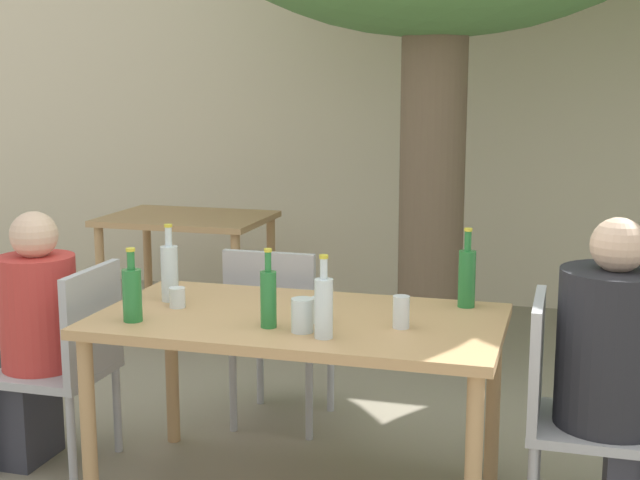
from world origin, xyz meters
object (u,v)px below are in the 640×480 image
(person_seated_1, at_px, (632,398))
(water_bottle_3, at_px, (170,271))
(green_bottle_2, at_px, (268,297))
(drinking_glass_2, at_px, (320,310))
(green_bottle_1, at_px, (132,293))
(drinking_glass_3, at_px, (401,312))
(green_bottle_0, at_px, (467,276))
(drinking_glass_0, at_px, (302,315))
(dining_table_front, at_px, (299,336))
(drinking_glass_1, at_px, (177,298))
(patio_chair_1, at_px, (566,404))
(patio_chair_0, at_px, (71,356))
(patio_chair_2, at_px, (277,328))
(dining_table_back, at_px, (187,231))
(water_bottle_4, at_px, (324,306))
(person_seated_0, at_px, (22,352))

(person_seated_1, distance_m, water_bottle_3, 1.87)
(green_bottle_2, relative_size, water_bottle_3, 0.92)
(person_seated_1, bearing_deg, drinking_glass_2, 93.49)
(green_bottle_1, relative_size, drinking_glass_3, 2.34)
(green_bottle_0, distance_m, green_bottle_1, 1.33)
(drinking_glass_3, bearing_deg, drinking_glass_0, -155.77)
(dining_table_front, bearing_deg, drinking_glass_2, -33.54)
(dining_table_front, height_order, green_bottle_1, green_bottle_1)
(water_bottle_3, distance_m, drinking_glass_1, 0.15)
(green_bottle_1, xyz_separation_m, drinking_glass_2, (0.69, 0.18, -0.06))
(green_bottle_0, xyz_separation_m, water_bottle_3, (-1.20, -0.24, 0.00))
(patio_chair_1, relative_size, drinking_glass_0, 7.08)
(water_bottle_3, bearing_deg, green_bottle_1, -90.08)
(patio_chair_0, bearing_deg, patio_chair_1, 90.00)
(water_bottle_3, height_order, drinking_glass_0, water_bottle_3)
(patio_chair_2, distance_m, person_seated_1, 1.70)
(drinking_glass_0, relative_size, drinking_glass_2, 1.25)
(green_bottle_0, bearing_deg, person_seated_1, -26.92)
(drinking_glass_1, xyz_separation_m, drinking_glass_2, (0.62, -0.06, 0.01))
(dining_table_back, bearing_deg, drinking_glass_2, -55.35)
(green_bottle_1, xyz_separation_m, water_bottle_4, (0.76, -0.01, 0.01))
(patio_chair_1, xyz_separation_m, green_bottle_2, (-1.08, -0.18, 0.37))
(patio_chair_1, height_order, drinking_glass_1, patio_chair_1)
(patio_chair_0, bearing_deg, person_seated_1, 90.00)
(patio_chair_0, bearing_deg, green_bottle_2, 79.23)
(dining_table_front, xyz_separation_m, drinking_glass_2, (0.11, -0.07, 0.13))
(drinking_glass_1, bearing_deg, person_seated_1, 0.34)
(green_bottle_2, bearing_deg, drinking_glass_2, 34.22)
(patio_chair_2, relative_size, drinking_glass_2, 8.87)
(dining_table_back, bearing_deg, dining_table_front, -56.35)
(patio_chair_0, xyz_separation_m, drinking_glass_2, (1.13, -0.07, 0.31))
(patio_chair_1, relative_size, drinking_glass_3, 7.29)
(patio_chair_1, distance_m, person_seated_1, 0.23)
(water_bottle_3, height_order, drinking_glass_1, water_bottle_3)
(patio_chair_1, bearing_deg, green_bottle_0, 51.76)
(green_bottle_1, bearing_deg, person_seated_0, 159.92)
(person_seated_1, height_order, drinking_glass_2, person_seated_1)
(person_seated_0, xyz_separation_m, person_seated_1, (2.51, 0.00, 0.05))
(dining_table_back, bearing_deg, patio_chair_0, -78.18)
(water_bottle_4, distance_m, drinking_glass_1, 0.74)
(water_bottle_3, bearing_deg, patio_chair_2, 64.83)
(green_bottle_1, bearing_deg, drinking_glass_0, 3.34)
(water_bottle_3, bearing_deg, drinking_glass_2, -12.32)
(dining_table_front, bearing_deg, patio_chair_1, 0.00)
(green_bottle_0, height_order, green_bottle_1, green_bottle_0)
(green_bottle_2, height_order, water_bottle_3, water_bottle_3)
(dining_table_back, bearing_deg, water_bottle_3, -67.30)
(person_seated_0, relative_size, drinking_glass_1, 13.58)
(drinking_glass_0, bearing_deg, patio_chair_0, 169.34)
(water_bottle_3, relative_size, drinking_glass_2, 3.24)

